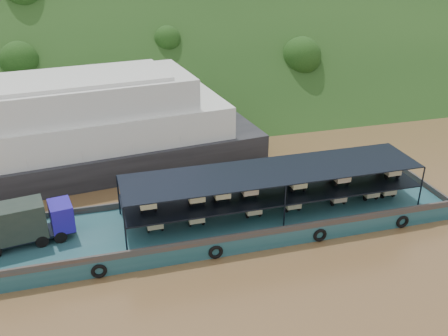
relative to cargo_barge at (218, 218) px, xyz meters
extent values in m
plane|color=brown|center=(3.65, 1.23, -1.09)|extent=(160.00, 160.00, 0.00)
cube|color=#173412|center=(3.65, 37.23, -1.09)|extent=(140.00, 39.60, 39.60)
cube|color=#144147|center=(0.85, -0.01, -0.49)|extent=(35.00, 7.00, 1.20)
cube|color=#592D19|center=(0.85, 3.39, 0.36)|extent=(35.00, 0.20, 0.50)
cube|color=#592D19|center=(0.85, -3.41, 0.36)|extent=(35.00, 0.20, 0.50)
cube|color=#592D19|center=(18.25, -0.01, 0.36)|extent=(0.20, 7.00, 0.50)
torus|color=black|center=(-9.15, -3.56, -0.54)|extent=(1.06, 0.26, 1.06)
torus|color=black|center=(-1.15, -3.56, -0.54)|extent=(1.06, 0.26, 1.06)
torus|color=black|center=(6.85, -3.56, -0.54)|extent=(1.06, 0.26, 1.06)
torus|color=black|center=(13.85, -3.56, -0.54)|extent=(1.06, 0.26, 1.06)
cylinder|color=black|center=(-12.72, -0.55, 0.56)|extent=(0.92, 0.45, 0.88)
cylinder|color=black|center=(-13.02, 1.28, 0.56)|extent=(0.92, 0.45, 0.88)
cylinder|color=black|center=(-11.50, -0.34, 0.56)|extent=(0.92, 0.45, 0.88)
cylinder|color=black|center=(-11.80, 1.48, 0.56)|extent=(0.92, 0.45, 0.88)
cube|color=black|center=(-13.57, 0.25, 0.69)|extent=(6.24, 2.90, 0.18)
cube|color=#201596|center=(-11.30, 0.63, 1.70)|extent=(1.83, 2.33, 1.94)
cube|color=black|center=(-10.56, 0.75, 2.06)|extent=(0.34, 1.75, 0.79)
cube|color=black|center=(-14.44, 0.11, 1.97)|extent=(4.52, 2.78, 2.47)
cube|color=black|center=(4.35, -0.01, 1.77)|extent=(23.00, 5.00, 0.12)
cube|color=black|center=(4.35, -0.01, 3.41)|extent=(23.00, 5.00, 0.08)
cylinder|color=black|center=(-7.15, -2.51, 1.76)|extent=(0.12, 0.12, 3.30)
cylinder|color=black|center=(-7.15, 2.49, 1.76)|extent=(0.12, 0.12, 3.30)
cylinder|color=black|center=(4.35, -2.51, 1.76)|extent=(0.12, 0.12, 3.30)
cylinder|color=black|center=(4.35, 2.49, 1.76)|extent=(0.12, 0.12, 3.30)
cylinder|color=black|center=(15.85, -2.51, 1.76)|extent=(0.12, 0.12, 3.30)
cylinder|color=black|center=(15.85, 2.49, 1.76)|extent=(0.12, 0.12, 3.30)
cylinder|color=black|center=(-4.94, 1.04, 0.37)|extent=(0.12, 0.52, 0.52)
cylinder|color=black|center=(-5.44, -0.76, 0.37)|extent=(0.14, 0.52, 0.52)
cylinder|color=black|center=(-4.44, -0.76, 0.37)|extent=(0.14, 0.52, 0.52)
cube|color=#C6BB8C|center=(-4.94, -0.41, 0.71)|extent=(1.15, 1.50, 0.44)
cube|color=red|center=(-4.94, 0.74, 0.89)|extent=(0.55, 0.80, 0.80)
cube|color=red|center=(-4.94, 0.54, 1.39)|extent=(0.50, 0.10, 0.10)
cylinder|color=black|center=(-1.88, 1.04, 0.37)|extent=(0.12, 0.52, 0.52)
cylinder|color=black|center=(-2.38, -0.76, 0.37)|extent=(0.14, 0.52, 0.52)
cylinder|color=black|center=(-1.38, -0.76, 0.37)|extent=(0.14, 0.52, 0.52)
cube|color=beige|center=(-1.88, -0.41, 0.71)|extent=(1.15, 1.50, 0.44)
cube|color=red|center=(-1.88, 0.74, 0.89)|extent=(0.55, 0.80, 0.80)
cube|color=red|center=(-1.88, 0.54, 1.39)|extent=(0.50, 0.10, 0.10)
cylinder|color=black|center=(2.57, 1.04, 0.37)|extent=(0.12, 0.52, 0.52)
cylinder|color=black|center=(2.07, -0.76, 0.37)|extent=(0.14, 0.52, 0.52)
cylinder|color=black|center=(3.07, -0.76, 0.37)|extent=(0.14, 0.52, 0.52)
cube|color=beige|center=(2.57, -0.41, 0.71)|extent=(1.15, 1.50, 0.44)
cube|color=#A9290B|center=(2.57, 0.74, 0.89)|extent=(0.55, 0.80, 0.80)
cube|color=#A9290B|center=(2.57, 0.54, 1.39)|extent=(0.50, 0.10, 0.10)
cylinder|color=black|center=(5.78, 1.04, 0.37)|extent=(0.12, 0.52, 0.52)
cylinder|color=black|center=(5.28, -0.76, 0.37)|extent=(0.14, 0.52, 0.52)
cylinder|color=black|center=(6.28, -0.76, 0.37)|extent=(0.14, 0.52, 0.52)
cube|color=#CABC8F|center=(5.78, -0.41, 0.71)|extent=(1.15, 1.50, 0.44)
cube|color=#AC1D0B|center=(5.78, 0.74, 0.89)|extent=(0.55, 0.80, 0.80)
cube|color=#AC1D0B|center=(5.78, 0.54, 1.39)|extent=(0.50, 0.10, 0.10)
cylinder|color=black|center=(9.68, 1.04, 0.37)|extent=(0.12, 0.52, 0.52)
cylinder|color=black|center=(9.18, -0.76, 0.37)|extent=(0.14, 0.52, 0.52)
cylinder|color=black|center=(10.18, -0.76, 0.37)|extent=(0.14, 0.52, 0.52)
cube|color=tan|center=(9.68, -0.41, 0.71)|extent=(1.15, 1.50, 0.44)
cube|color=red|center=(9.68, 0.74, 0.89)|extent=(0.55, 0.80, 0.80)
cube|color=red|center=(9.68, 0.54, 1.39)|extent=(0.50, 0.10, 0.10)
cylinder|color=black|center=(14.16, 1.04, 0.37)|extent=(0.12, 0.52, 0.52)
cylinder|color=black|center=(13.66, -0.76, 0.37)|extent=(0.14, 0.52, 0.52)
cylinder|color=black|center=(14.66, -0.76, 0.37)|extent=(0.14, 0.52, 0.52)
cube|color=tan|center=(14.16, -0.41, 0.71)|extent=(1.15, 1.50, 0.44)
cube|color=red|center=(14.16, 0.74, 0.89)|extent=(0.55, 0.80, 0.80)
cube|color=red|center=(14.16, 0.54, 1.39)|extent=(0.50, 0.10, 0.10)
cylinder|color=black|center=(12.60, 1.04, 0.37)|extent=(0.12, 0.52, 0.52)
cylinder|color=black|center=(12.10, -0.76, 0.37)|extent=(0.14, 0.52, 0.52)
cylinder|color=black|center=(13.10, -0.76, 0.37)|extent=(0.14, 0.52, 0.52)
cube|color=tan|center=(12.60, -0.41, 0.71)|extent=(1.15, 1.50, 0.44)
cube|color=red|center=(12.60, 0.74, 0.89)|extent=(0.55, 0.80, 0.80)
cube|color=red|center=(12.60, 0.54, 1.39)|extent=(0.50, 0.10, 0.10)
cylinder|color=black|center=(-5.32, 1.04, 2.09)|extent=(0.12, 0.52, 0.52)
cylinder|color=black|center=(-5.82, -0.76, 2.09)|extent=(0.14, 0.52, 0.52)
cylinder|color=black|center=(-4.82, -0.76, 2.09)|extent=(0.14, 0.52, 0.52)
cube|color=beige|center=(-5.32, -0.41, 2.43)|extent=(1.15, 1.50, 0.44)
cube|color=#B61C0C|center=(-5.32, 0.74, 2.61)|extent=(0.55, 0.80, 0.80)
cube|color=#B61C0C|center=(-5.32, 0.54, 3.11)|extent=(0.50, 0.10, 0.10)
cylinder|color=black|center=(-1.82, 1.04, 2.09)|extent=(0.12, 0.52, 0.52)
cylinder|color=black|center=(-2.32, -0.76, 2.09)|extent=(0.14, 0.52, 0.52)
cylinder|color=black|center=(-1.32, -0.76, 2.09)|extent=(0.14, 0.52, 0.52)
cube|color=beige|center=(-1.82, -0.41, 2.43)|extent=(1.15, 1.50, 0.44)
cube|color=red|center=(-1.82, 0.74, 2.61)|extent=(0.55, 0.80, 0.80)
cube|color=red|center=(-1.82, 0.54, 3.11)|extent=(0.50, 0.10, 0.10)
cylinder|color=black|center=(2.24, 1.04, 2.09)|extent=(0.12, 0.52, 0.52)
cylinder|color=black|center=(1.74, -0.76, 2.09)|extent=(0.14, 0.52, 0.52)
cylinder|color=black|center=(2.74, -0.76, 2.09)|extent=(0.14, 0.52, 0.52)
cube|color=beige|center=(2.24, -0.41, 2.43)|extent=(1.15, 1.50, 0.44)
cube|color=#B7240C|center=(2.24, 0.74, 2.61)|extent=(0.55, 0.80, 0.80)
cube|color=#B7240C|center=(2.24, 0.54, 3.11)|extent=(0.50, 0.10, 0.10)
cylinder|color=black|center=(6.13, 1.04, 2.09)|extent=(0.12, 0.52, 0.52)
cylinder|color=black|center=(5.63, -0.76, 2.09)|extent=(0.14, 0.52, 0.52)
cylinder|color=black|center=(6.63, -0.76, 2.09)|extent=(0.14, 0.52, 0.52)
cube|color=beige|center=(6.13, -0.41, 2.43)|extent=(1.15, 1.50, 0.44)
cube|color=navy|center=(6.13, 0.74, 2.61)|extent=(0.55, 0.80, 0.80)
cube|color=navy|center=(6.13, 0.54, 3.11)|extent=(0.50, 0.10, 0.10)
cylinder|color=black|center=(9.83, 1.04, 2.09)|extent=(0.12, 0.52, 0.52)
cylinder|color=black|center=(9.33, -0.76, 2.09)|extent=(0.14, 0.52, 0.52)
cylinder|color=black|center=(10.33, -0.76, 2.09)|extent=(0.14, 0.52, 0.52)
cube|color=beige|center=(9.83, -0.41, 2.43)|extent=(1.15, 1.50, 0.44)
cube|color=#B30B1F|center=(9.83, 0.74, 2.61)|extent=(0.55, 0.80, 0.80)
cube|color=#B30B1F|center=(9.83, 0.54, 3.11)|extent=(0.50, 0.10, 0.10)
cylinder|color=black|center=(14.30, 1.04, 2.09)|extent=(0.12, 0.52, 0.52)
cylinder|color=black|center=(13.80, -0.76, 2.09)|extent=(0.14, 0.52, 0.52)
cylinder|color=black|center=(14.80, -0.76, 2.09)|extent=(0.14, 0.52, 0.52)
cube|color=beige|center=(14.30, -0.41, 2.43)|extent=(1.15, 1.50, 0.44)
cube|color=red|center=(14.30, 0.74, 2.61)|extent=(0.55, 0.80, 0.80)
cube|color=red|center=(14.30, 0.54, 3.11)|extent=(0.50, 0.10, 0.10)
cylinder|color=black|center=(0.10, 1.04, 2.09)|extent=(0.12, 0.52, 0.52)
cylinder|color=black|center=(-0.40, -0.76, 2.09)|extent=(0.14, 0.52, 0.52)
cylinder|color=black|center=(0.60, -0.76, 2.09)|extent=(0.14, 0.52, 0.52)
cube|color=beige|center=(0.10, -0.41, 2.43)|extent=(1.15, 1.50, 0.44)
cube|color=red|center=(0.10, 0.74, 2.61)|extent=(0.55, 0.80, 0.80)
cube|color=red|center=(0.10, 0.54, 3.11)|extent=(0.50, 0.10, 0.10)
cube|color=black|center=(-14.64, 14.21, 0.26)|extent=(45.86, 16.41, 2.69)
cube|color=silver|center=(-14.64, 14.21, 3.18)|extent=(39.05, 14.51, 3.14)
cube|color=silver|center=(-14.64, 14.21, 6.20)|extent=(32.23, 12.60, 2.92)
cube|color=silver|center=(-14.64, 14.21, 7.83)|extent=(27.65, 10.96, 0.34)
camera|label=1|loc=(-8.52, -31.73, 19.68)|focal=40.00mm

